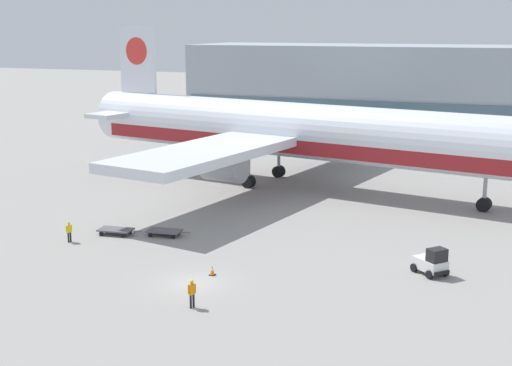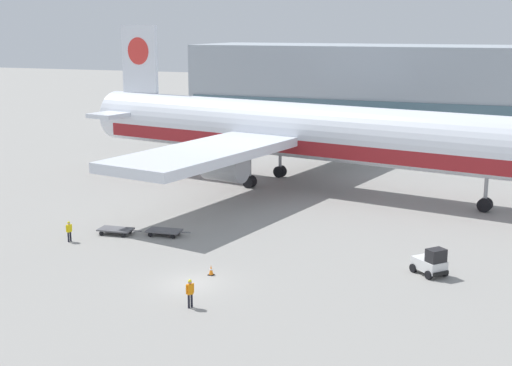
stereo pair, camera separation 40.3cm
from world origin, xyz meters
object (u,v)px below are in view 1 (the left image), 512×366
at_px(baggage_tug_mid, 432,262).
at_px(baggage_dolly_second, 164,231).
at_px(baggage_dolly_lead, 116,230).
at_px(ground_crew_far, 69,230).
at_px(ground_crew_near, 192,291).
at_px(airplane_main, 291,132).
at_px(traffic_cone_near, 212,270).

bearing_deg(baggage_tug_mid, baggage_dolly_second, -142.84).
xyz_separation_m(baggage_dolly_lead, baggage_dolly_second, (3.93, 1.12, 0.00)).
height_order(baggage_tug_mid, ground_crew_far, baggage_tug_mid).
bearing_deg(ground_crew_near, baggage_tug_mid, -14.94).
xyz_separation_m(airplane_main, ground_crew_far, (-10.14, -25.85, -4.85)).
bearing_deg(airplane_main, ground_crew_far, -100.34).
relative_size(baggage_tug_mid, traffic_cone_near, 3.85).
xyz_separation_m(baggage_dolly_second, ground_crew_near, (8.83, -13.06, 0.70)).
distance_m(airplane_main, ground_crew_far, 28.19).
xyz_separation_m(airplane_main, baggage_dolly_lead, (-7.82, -22.70, -5.45)).
relative_size(baggage_dolly_lead, ground_crew_far, 2.22).
bearing_deg(baggage_tug_mid, traffic_cone_near, -116.99).
bearing_deg(ground_crew_near, traffic_cone_near, 46.15).
bearing_deg(traffic_cone_near, baggage_dolly_second, 136.17).
distance_m(baggage_tug_mid, baggage_dolly_lead, 25.68).
distance_m(airplane_main, ground_crew_near, 35.32).
bearing_deg(baggage_dolly_second, airplane_main, 73.90).
height_order(ground_crew_near, traffic_cone_near, ground_crew_near).
distance_m(baggage_dolly_lead, traffic_cone_near, 13.03).
bearing_deg(airplane_main, baggage_dolly_second, -89.13).
bearing_deg(baggage_dolly_second, traffic_cone_near, -49.71).
distance_m(baggage_dolly_lead, ground_crew_far, 3.96).
height_order(baggage_tug_mid, traffic_cone_near, baggage_tug_mid).
bearing_deg(ground_crew_far, baggage_dolly_lead, -16.71).
bearing_deg(baggage_dolly_second, ground_crew_far, -151.59).
distance_m(baggage_dolly_second, ground_crew_near, 15.78).
distance_m(airplane_main, baggage_tug_mid, 29.79).
distance_m(baggage_dolly_lead, baggage_dolly_second, 4.08).
xyz_separation_m(airplane_main, baggage_tug_mid, (17.85, -23.33, -4.96)).
xyz_separation_m(ground_crew_near, traffic_cone_near, (-1.27, 5.80, -0.73)).
height_order(baggage_tug_mid, baggage_dolly_lead, baggage_tug_mid).
relative_size(baggage_dolly_lead, baggage_dolly_second, 1.00).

